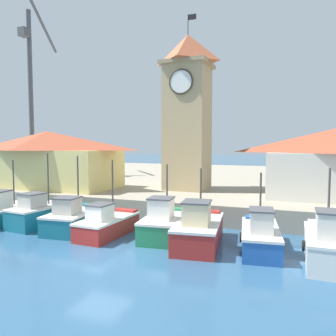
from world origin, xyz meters
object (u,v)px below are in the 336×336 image
fishing_boat_left_inner (74,218)px  warehouse_left (48,159)px  fishing_boat_far_left (6,211)px  fishing_boat_right_inner (260,235)px  fishing_boat_mid_left (107,224)px  fishing_boat_center (164,224)px  fishing_boat_left_outer (42,213)px  port_crane_near (32,109)px  fishing_boat_right_outer (329,245)px  clock_tower (188,109)px  fishing_boat_mid_right (199,230)px

fishing_boat_left_inner → warehouse_left: size_ratio=0.35×
fishing_boat_far_left → fishing_boat_right_inner: 16.51m
fishing_boat_right_inner → warehouse_left: size_ratio=0.37×
fishing_boat_mid_left → fishing_boat_center: fishing_boat_mid_left is taller
fishing_boat_far_left → fishing_boat_left_outer: (2.90, 0.11, 0.06)m
fishing_boat_far_left → fishing_boat_left_inner: fishing_boat_left_inner is taller
fishing_boat_left_outer → port_crane_near: size_ratio=0.21×
fishing_boat_mid_left → fishing_boat_right_outer: fishing_boat_mid_left is taller
fishing_boat_center → fishing_boat_right_inner: bearing=-3.8°
fishing_boat_left_outer → fishing_boat_mid_left: 5.26m
fishing_boat_far_left → fishing_boat_left_inner: (5.66, -0.29, 0.03)m
fishing_boat_left_outer → clock_tower: (6.65, 9.92, 7.35)m
fishing_boat_far_left → fishing_boat_center: (11.31, 0.26, 0.07)m
fishing_boat_left_outer → fishing_boat_left_inner: size_ratio=1.03×
port_crane_near → fishing_boat_left_outer: bearing=-45.7°
fishing_boat_far_left → fishing_boat_left_outer: fishing_boat_left_outer is taller
warehouse_left → fishing_boat_mid_left: bearing=-35.3°
fishing_boat_mid_left → fishing_boat_center: bearing=13.7°
clock_tower → warehouse_left: size_ratio=1.12×
fishing_boat_right_outer → clock_tower: 16.45m
fishing_boat_right_inner → fishing_boat_mid_right: bearing=-173.8°
fishing_boat_far_left → clock_tower: size_ratio=0.37×
fishing_boat_left_inner → fishing_boat_center: (5.65, 0.55, 0.05)m
fishing_boat_left_inner → clock_tower: 13.28m
fishing_boat_mid_right → fishing_boat_right_outer: (5.97, -0.49, 0.01)m
fishing_boat_mid_left → clock_tower: (1.43, 10.55, 7.46)m
fishing_boat_left_outer → fishing_boat_center: fishing_boat_left_outer is taller
fishing_boat_left_inner → warehouse_left: (-8.31, 7.40, 3.18)m
fishing_boat_left_inner → port_crane_near: port_crane_near is taller
fishing_boat_center → fishing_boat_left_inner: bearing=-174.4°
fishing_boat_mid_left → clock_tower: clock_tower is taller
fishing_boat_right_outer → warehouse_left: warehouse_left is taller
fishing_boat_mid_right → fishing_boat_left_inner: bearing=179.1°
fishing_boat_far_left → fishing_boat_mid_right: size_ratio=1.05×
fishing_boat_mid_left → fishing_boat_mid_right: fishing_boat_mid_left is taller
fishing_boat_left_outer → fishing_boat_center: 8.41m
port_crane_near → fishing_boat_center: bearing=-33.2°
fishing_boat_mid_right → fishing_boat_right_inner: size_ratio=1.05×
port_crane_near → warehouse_left: bearing=-41.6°
fishing_boat_mid_left → port_crane_near: port_crane_near is taller
fishing_boat_right_outer → port_crane_near: bearing=152.4°
fishing_boat_right_inner → warehouse_left: warehouse_left is taller
fishing_boat_mid_left → fishing_boat_center: (3.18, 0.77, 0.12)m
fishing_boat_center → fishing_boat_mid_right: bearing=-17.2°
warehouse_left → clock_tower: bearing=13.5°
fishing_boat_mid_left → fishing_boat_far_left: bearing=176.4°
clock_tower → port_crane_near: port_crane_near is taller
fishing_boat_mid_right → clock_tower: 13.34m
fishing_boat_left_inner → warehouse_left: bearing=138.3°
fishing_boat_left_inner → fishing_boat_right_outer: (13.78, -0.61, 0.09)m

